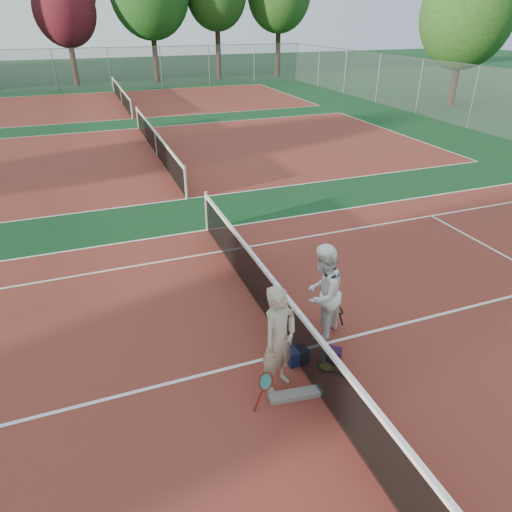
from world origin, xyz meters
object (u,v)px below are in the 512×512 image
Objects in this scene: net_main at (292,329)px; sports_bag_navy at (297,356)px; player_b at (323,294)px; sports_bag_purple at (332,355)px; racket_red at (266,389)px; water_bottle at (323,358)px; racket_black_held at (337,316)px; player_a at (279,339)px; racket_spare at (326,367)px.

net_main is 0.46m from sports_bag_navy.
sports_bag_purple is at bearing 41.78° from player_b.
player_b is at bearing 37.37° from sports_bag_navy.
water_bottle is at bearing -6.90° from racket_red.
sports_bag_navy is at bearing 0.29° from player_b.
net_main is 0.84m from player_b.
racket_red reaches higher than sports_bag_navy.
player_b reaches higher than sports_bag_purple.
sports_bag_purple is (-0.14, -0.72, -0.77)m from player_b.
sports_bag_purple is at bearing 37.26° from racket_black_held.
net_main is 0.91m from player_a.
racket_red is at bearing -160.06° from water_bottle.
net_main is 0.69m from water_bottle.
racket_black_held is 1.86× the size of sports_bag_purple.
racket_black_held reaches higher than racket_red.
racket_black_held is at bearing 55.82° from sports_bag_purple.
sports_bag_purple is at bearing -17.07° from sports_bag_navy.
player_a is at bearing -144.47° from sports_bag_navy.
racket_red is at bearing 0.40° from player_b.
racket_black_held is (1.08, 0.34, -0.23)m from net_main.
racket_red reaches higher than water_bottle.
player_b reaches higher than racket_red.
net_main is 36.60× the size of water_bottle.
net_main reaches higher than water_bottle.
racket_red is 2.29m from racket_black_held.
player_b is (1.22, 0.91, -0.01)m from player_a.
player_a is 1.26m from racket_spare.
sports_bag_navy is at bearing -92.03° from net_main.
racket_spare is at bearing 33.32° from racket_black_held.
sports_bag_navy is (0.52, 0.37, -0.77)m from player_a.
player_b reaches higher than sports_bag_navy.
sports_bag_purple is at bearing -84.74° from racket_spare.
racket_black_held is (0.39, 0.06, -0.61)m from player_b.
player_b is 5.12× the size of sports_bag_navy.
sports_bag_purple is at bearing 8.16° from water_bottle.
racket_red reaches higher than racket_spare.
racket_red is 1.49× the size of sports_bag_navy.
racket_spare is (0.90, 0.07, -0.88)m from player_a.
sports_bag_navy is (-0.71, -0.54, -0.75)m from player_b.
water_bottle is at bearing -52.13° from net_main.
sports_bag_purple is 1.01× the size of water_bottle.
player_b is at bearing -9.83° from racket_black_held.
racket_black_held is at bearing 48.05° from water_bottle.
racket_red is 1.48m from sports_bag_purple.
sports_bag_navy is 0.42m from water_bottle.
racket_black_held is 1.62× the size of sports_bag_navy.
player_b is 2.04m from racket_red.
racket_spare is (1.22, 0.34, -0.23)m from racket_red.
player_b reaches higher than racket_spare.
racket_red is at bearing -142.43° from sports_bag_navy.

